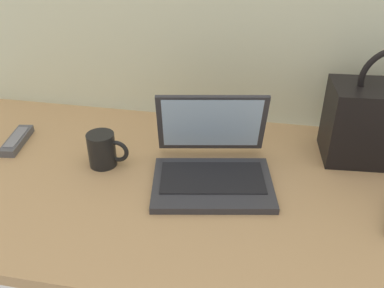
{
  "coord_description": "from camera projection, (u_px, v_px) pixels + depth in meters",
  "views": [
    {
      "loc": [
        0.22,
        -0.88,
        0.69
      ],
      "look_at": [
        0.06,
        0.0,
        0.15
      ],
      "focal_mm": 39.07,
      "sensor_mm": 36.0,
      "label": 1
    }
  ],
  "objects": [
    {
      "name": "handbag",
      "position": [
        383.0,
        122.0,
        1.15
      ],
      "size": [
        0.31,
        0.18,
        0.33
      ],
      "color": "black",
      "rests_on": "desk"
    },
    {
      "name": "desk",
      "position": [
        172.0,
        185.0,
        1.13
      ],
      "size": [
        1.6,
        0.76,
        0.03
      ],
      "color": "tan",
      "rests_on": "ground"
    },
    {
      "name": "coffee_mug",
      "position": [
        103.0,
        150.0,
        1.16
      ],
      "size": [
        0.12,
        0.08,
        0.1
      ],
      "color": "black",
      "rests_on": "desk"
    },
    {
      "name": "laptop",
      "position": [
        212.0,
        162.0,
        1.11
      ],
      "size": [
        0.35,
        0.34,
        0.21
      ],
      "color": "#2D2D33",
      "rests_on": "desk"
    },
    {
      "name": "remote_control_near",
      "position": [
        17.0,
        140.0,
        1.27
      ],
      "size": [
        0.07,
        0.17,
        0.02
      ],
      "color": "#4C4C51",
      "rests_on": "desk"
    }
  ]
}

